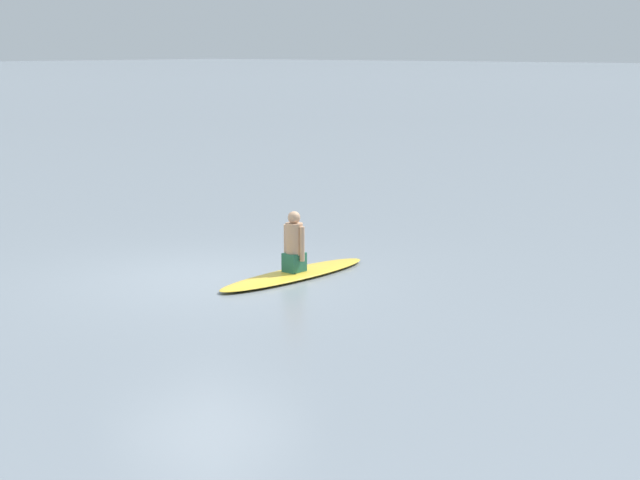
% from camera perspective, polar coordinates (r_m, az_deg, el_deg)
% --- Properties ---
extents(ground_plane, '(400.00, 400.00, 0.00)m').
position_cam_1_polar(ground_plane, '(15.06, -6.29, -2.16)').
color(ground_plane, gray).
extents(surfboard, '(0.76, 2.99, 0.09)m').
position_cam_1_polar(surfboard, '(15.08, -1.44, -1.92)').
color(surfboard, gold).
rests_on(surfboard, ground).
extents(person_paddler, '(0.39, 0.31, 0.90)m').
position_cam_1_polar(person_paddler, '(14.99, -1.45, -0.24)').
color(person_paddler, '#26664C').
rests_on(person_paddler, surfboard).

